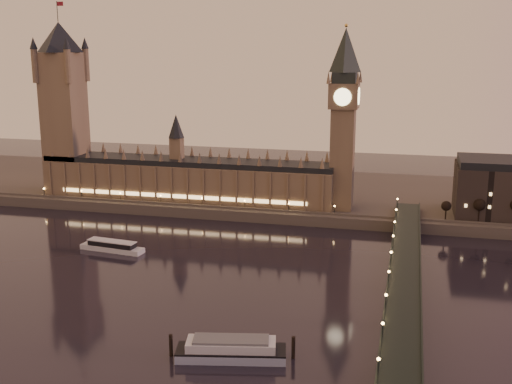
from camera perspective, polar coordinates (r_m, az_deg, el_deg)
ground at (r=276.13m, az=-6.72°, el=-8.25°), size 700.00×700.00×0.00m
far_embankment at (r=421.32m, az=4.94°, el=-0.18°), size 560.00×130.00×6.00m
palace_of_westminster at (r=392.43m, az=-6.19°, el=1.58°), size 180.00×26.62×52.00m
victoria_tower at (r=419.92m, az=-16.75°, el=7.95°), size 31.68×31.68×118.00m
big_ben at (r=364.91m, az=7.80°, el=7.37°), size 17.68×17.68×104.00m
westminster_bridge at (r=258.45m, az=12.90°, el=-8.74°), size 13.20×260.00×15.30m
bare_tree_0 at (r=360.28m, az=16.87°, el=-1.09°), size 5.91×5.91×12.03m
bare_tree_1 at (r=361.68m, az=19.48°, el=-1.23°), size 5.91×5.91×12.03m
cruise_boat_a at (r=324.44m, az=-12.67°, el=-4.73°), size 33.60×11.14×5.28m
moored_barge at (r=214.85m, az=-2.23°, el=-13.81°), size 40.55×16.91×7.58m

